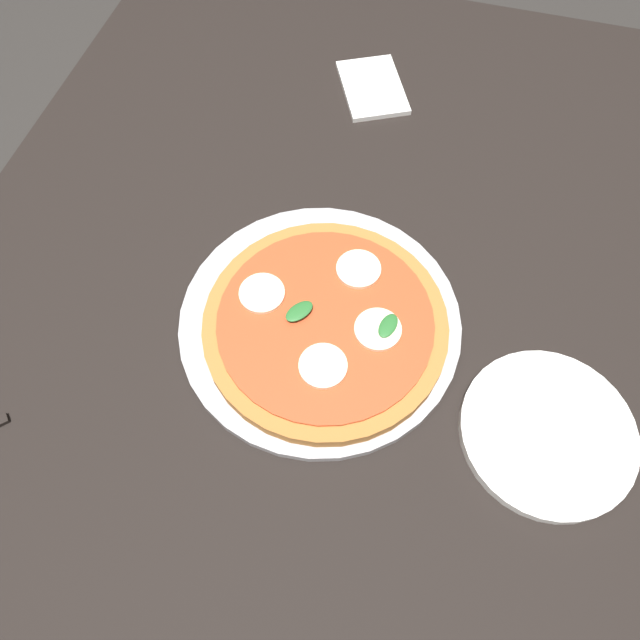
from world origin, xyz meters
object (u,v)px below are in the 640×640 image
plate_white (548,432)px  napkin (372,88)px  serving_tray (320,322)px  pizza (326,325)px  dining_table (343,302)px

plate_white → napkin: (-0.49, -0.31, -0.00)m
serving_tray → pizza: pizza is taller
serving_tray → plate_white: 0.29m
pizza → napkin: (-0.43, -0.04, -0.02)m
dining_table → plate_white: 0.33m
dining_table → pizza: pizza is taller
dining_table → serving_tray: bearing=-5.9°
dining_table → napkin: (-0.33, -0.04, 0.10)m
plate_white → napkin: plate_white is taller
dining_table → serving_tray: 0.14m
dining_table → plate_white: plate_white is taller
pizza → plate_white: pizza is taller
serving_tray → napkin: (-0.42, -0.03, -0.00)m
plate_white → napkin: size_ratio=1.49×
dining_table → pizza: bearing=0.5°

